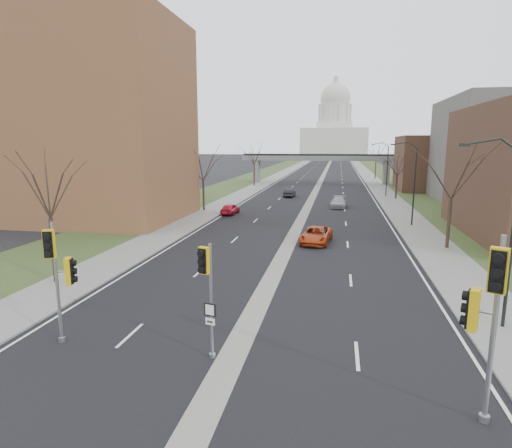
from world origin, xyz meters
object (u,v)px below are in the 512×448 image
(signal_pole_right, at_px, (487,304))
(car_right_mid, at_px, (339,202))
(signal_pole_median, at_px, (207,281))
(car_left_far, at_px, (290,193))
(signal_pole_left, at_px, (59,266))
(car_right_near, at_px, (316,235))
(car_left_near, at_px, (230,209))

(signal_pole_right, xyz_separation_m, car_right_mid, (-4.25, 46.03, -3.18))
(signal_pole_median, height_order, car_left_far, signal_pole_median)
(signal_pole_left, xyz_separation_m, car_left_far, (3.69, 54.08, -2.84))
(signal_pole_right, height_order, car_right_near, signal_pole_right)
(car_left_far, distance_m, car_right_mid, 13.11)
(signal_pole_right, xyz_separation_m, car_left_far, (-12.13, 56.51, -3.24))
(signal_pole_left, xyz_separation_m, car_left_near, (-1.55, 35.20, -2.82))
(signal_pole_left, xyz_separation_m, car_right_near, (9.69, 21.43, -2.79))
(signal_pole_median, xyz_separation_m, car_right_mid, (5.01, 43.87, -2.59))
(signal_pole_median, distance_m, signal_pole_right, 9.53)
(car_left_near, xyz_separation_m, car_right_mid, (13.12, 8.40, 0.04))
(signal_pole_left, bearing_deg, car_right_mid, 56.40)
(signal_pole_median, distance_m, car_left_near, 36.48)
(car_left_near, bearing_deg, signal_pole_median, 105.75)
(car_left_far, bearing_deg, car_right_mid, 131.11)
(car_right_near, height_order, car_right_mid, car_right_mid)
(car_left_near, bearing_deg, car_right_near, 132.08)
(signal_pole_right, relative_size, car_right_mid, 1.21)
(car_right_near, relative_size, car_right_mid, 1.03)
(car_right_mid, bearing_deg, signal_pole_left, -102.03)
(car_left_far, relative_size, car_right_near, 0.79)
(signal_pole_left, relative_size, signal_pole_median, 1.13)
(car_left_near, relative_size, car_right_near, 0.78)
(car_left_near, xyz_separation_m, car_left_far, (5.24, 18.88, -0.02))
(signal_pole_right, height_order, car_left_far, signal_pole_right)
(car_left_far, height_order, car_right_mid, car_right_mid)
(car_left_near, relative_size, car_left_far, 0.99)
(signal_pole_left, height_order, signal_pole_right, signal_pole_right)
(signal_pole_median, relative_size, signal_pole_right, 0.80)
(signal_pole_left, bearing_deg, car_left_far, 67.36)
(signal_pole_right, xyz_separation_m, car_left_near, (-17.37, 37.63, -3.22))
(car_right_near, bearing_deg, signal_pole_left, -107.63)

